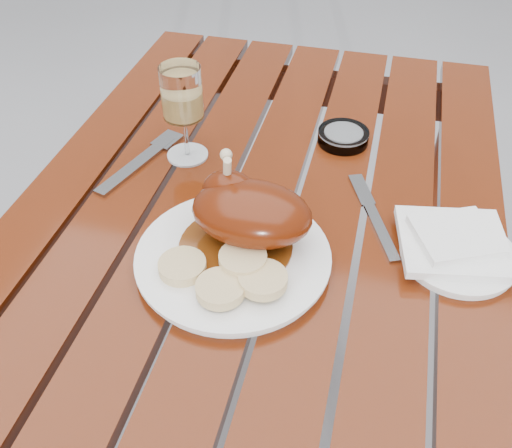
{
  "coord_description": "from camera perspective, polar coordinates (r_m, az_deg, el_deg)",
  "views": [
    {
      "loc": [
        0.17,
        -0.72,
        1.37
      ],
      "look_at": [
        0.02,
        -0.1,
        0.78
      ],
      "focal_mm": 40.0,
      "sensor_mm": 36.0,
      "label": 1
    }
  ],
  "objects": [
    {
      "name": "fork",
      "position": [
        1.06,
        -11.83,
        5.87
      ],
      "size": [
        0.08,
        0.2,
        0.01
      ],
      "primitive_type": "cube",
      "rotation": [
        0.0,
        0.0,
        -0.29
      ],
      "color": "gray",
      "rests_on": "table"
    },
    {
      "name": "side_plate",
      "position": [
        0.91,
        19.53,
        -2.91
      ],
      "size": [
        0.18,
        0.18,
        0.01
      ],
      "primitive_type": "cylinder",
      "rotation": [
        0.0,
        0.0,
        0.06
      ],
      "color": "white",
      "rests_on": "table"
    },
    {
      "name": "table",
      "position": [
        1.24,
        0.35,
        -10.96
      ],
      "size": [
        0.8,
        1.2,
        0.75
      ],
      "primitive_type": "cube",
      "color": "#68240C",
      "rests_on": "ground"
    },
    {
      "name": "bread_dumplings",
      "position": [
        0.8,
        -2.94,
        -4.92
      ],
      "size": [
        0.19,
        0.12,
        0.03
      ],
      "color": "#D4B581",
      "rests_on": "dinner_plate"
    },
    {
      "name": "roast_duck",
      "position": [
        0.84,
        -0.85,
        1.24
      ],
      "size": [
        0.19,
        0.17,
        0.13
      ],
      "color": "#5E2A0A",
      "rests_on": "dinner_plate"
    },
    {
      "name": "ashtray",
      "position": [
        1.11,
        8.71,
        8.64
      ],
      "size": [
        0.12,
        0.12,
        0.02
      ],
      "primitive_type": "cylinder",
      "rotation": [
        0.0,
        0.0,
        0.29
      ],
      "color": "#B2B7BC",
      "rests_on": "table"
    },
    {
      "name": "napkin",
      "position": [
        0.91,
        19.1,
        -1.76
      ],
      "size": [
        0.18,
        0.17,
        0.01
      ],
      "primitive_type": "cube",
      "rotation": [
        0.0,
        0.0,
        0.18
      ],
      "color": "white",
      "rests_on": "side_plate"
    },
    {
      "name": "dinner_plate",
      "position": [
        0.85,
        -2.3,
        -3.45
      ],
      "size": [
        0.32,
        0.32,
        0.02
      ],
      "primitive_type": "cylinder",
      "rotation": [
        0.0,
        0.0,
        -0.11
      ],
      "color": "white",
      "rests_on": "table"
    },
    {
      "name": "wine_glass",
      "position": [
        1.02,
        -7.24,
        10.84
      ],
      "size": [
        0.09,
        0.09,
        0.18
      ],
      "primitive_type": "cylinder",
      "rotation": [
        0.0,
        0.0,
        -0.22
      ],
      "color": "#DCB564",
      "rests_on": "table"
    },
    {
      "name": "ground",
      "position": [
        1.56,
        0.29,
        -19.29
      ],
      "size": [
        60.0,
        60.0,
        0.0
      ],
      "primitive_type": "plane",
      "color": "slate",
      "rests_on": "ground"
    },
    {
      "name": "knife",
      "position": [
        0.94,
        11.95,
        0.25
      ],
      "size": [
        0.09,
        0.18,
        0.01
      ],
      "primitive_type": "cube",
      "rotation": [
        0.0,
        0.0,
        0.4
      ],
      "color": "gray",
      "rests_on": "table"
    }
  ]
}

